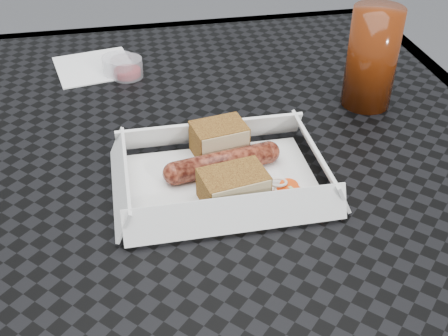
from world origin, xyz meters
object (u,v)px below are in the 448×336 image
patio_table (216,173)px  bratwurst (223,162)px  food_tray (222,182)px  drink_glass (372,58)px

patio_table → bratwurst: bearing=-95.3°
food_tray → drink_glass: (0.24, 0.15, 0.07)m
food_tray → bratwurst: 0.02m
bratwurst → food_tray: bearing=-102.2°
bratwurst → drink_glass: size_ratio=1.02×
food_tray → bratwurst: (0.00, 0.02, 0.02)m
drink_glass → patio_table: bearing=-172.9°
food_tray → drink_glass: drink_glass is taller
food_tray → bratwurst: size_ratio=1.50×
patio_table → bratwurst: bratwurst is taller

